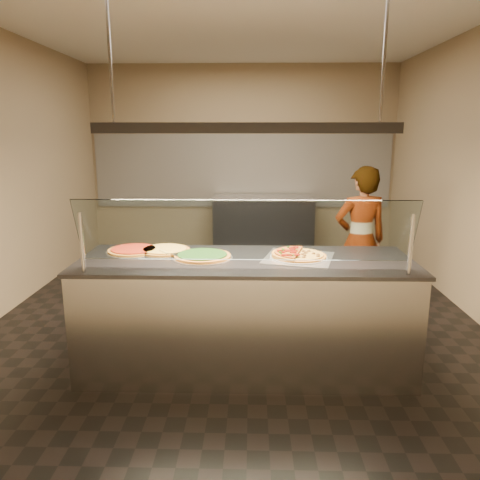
{
  "coord_description": "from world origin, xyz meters",
  "views": [
    {
      "loc": [
        0.16,
        -4.86,
        1.91
      ],
      "look_at": [
        0.06,
        -0.96,
        1.02
      ],
      "focal_mm": 35.0,
      "sensor_mm": 36.0,
      "label": 1
    }
  ],
  "objects_px": {
    "perforated_tray": "(298,257)",
    "half_pizza_sausage": "(312,255)",
    "pizza_tomato": "(134,250)",
    "worker": "(360,240)",
    "serving_counter": "(245,313)",
    "half_pizza_pepperoni": "(286,254)",
    "heat_lamp_housing": "(246,128)",
    "prep_table": "(263,225)",
    "pizza_spinach": "(202,256)",
    "pizza_cheese": "(165,250)",
    "pizza_spatula": "(171,253)",
    "sneeze_guard": "(245,232)"
  },
  "relations": [
    {
      "from": "perforated_tray",
      "to": "half_pizza_sausage",
      "type": "distance_m",
      "value": 0.11
    },
    {
      "from": "pizza_tomato",
      "to": "worker",
      "type": "xyz_separation_m",
      "value": [
        2.17,
        1.09,
        -0.15
      ]
    },
    {
      "from": "serving_counter",
      "to": "half_pizza_sausage",
      "type": "relative_size",
      "value": 5.62
    },
    {
      "from": "half_pizza_pepperoni",
      "to": "heat_lamp_housing",
      "type": "height_order",
      "value": "heat_lamp_housing"
    },
    {
      "from": "pizza_tomato",
      "to": "prep_table",
      "type": "bearing_deg",
      "value": 71.63
    },
    {
      "from": "perforated_tray",
      "to": "pizza_spinach",
      "type": "xyz_separation_m",
      "value": [
        -0.78,
        -0.01,
        0.01
      ]
    },
    {
      "from": "pizza_cheese",
      "to": "pizza_spatula",
      "type": "height_order",
      "value": "pizza_spatula"
    },
    {
      "from": "sneeze_guard",
      "to": "worker",
      "type": "relative_size",
      "value": 1.53
    },
    {
      "from": "half_pizza_pepperoni",
      "to": "pizza_spatula",
      "type": "height_order",
      "value": "half_pizza_pepperoni"
    },
    {
      "from": "serving_counter",
      "to": "half_pizza_sausage",
      "type": "distance_m",
      "value": 0.73
    },
    {
      "from": "sneeze_guard",
      "to": "heat_lamp_housing",
      "type": "height_order",
      "value": "heat_lamp_housing"
    },
    {
      "from": "half_pizza_sausage",
      "to": "pizza_spatula",
      "type": "xyz_separation_m",
      "value": [
        -1.14,
        0.03,
        0.0
      ]
    },
    {
      "from": "serving_counter",
      "to": "worker",
      "type": "height_order",
      "value": "worker"
    },
    {
      "from": "sneeze_guard",
      "to": "pizza_spinach",
      "type": "xyz_separation_m",
      "value": [
        -0.35,
        0.37,
        -0.28
      ]
    },
    {
      "from": "serving_counter",
      "to": "prep_table",
      "type": "distance_m",
      "value": 3.8
    },
    {
      "from": "perforated_tray",
      "to": "pizza_spatula",
      "type": "distance_m",
      "value": 1.04
    },
    {
      "from": "half_pizza_sausage",
      "to": "pizza_cheese",
      "type": "distance_m",
      "value": 1.23
    },
    {
      "from": "worker",
      "to": "pizza_spinach",
      "type": "bearing_deg",
      "value": 28.91
    },
    {
      "from": "half_pizza_pepperoni",
      "to": "pizza_spinach",
      "type": "relative_size",
      "value": 0.97
    },
    {
      "from": "pizza_spinach",
      "to": "serving_counter",
      "type": "bearing_deg",
      "value": -4.41
    },
    {
      "from": "perforated_tray",
      "to": "pizza_cheese",
      "type": "relative_size",
      "value": 1.42
    },
    {
      "from": "serving_counter",
      "to": "pizza_tomato",
      "type": "bearing_deg",
      "value": 167.26
    },
    {
      "from": "pizza_cheese",
      "to": "worker",
      "type": "bearing_deg",
      "value": 29.69
    },
    {
      "from": "serving_counter",
      "to": "perforated_tray",
      "type": "height_order",
      "value": "perforated_tray"
    },
    {
      "from": "pizza_spinach",
      "to": "heat_lamp_housing",
      "type": "bearing_deg",
      "value": -4.41
    },
    {
      "from": "pizza_cheese",
      "to": "sneeze_guard",
      "type": "bearing_deg",
      "value": -39.26
    },
    {
      "from": "perforated_tray",
      "to": "pizza_cheese",
      "type": "bearing_deg",
      "value": 170.89
    },
    {
      "from": "pizza_spinach",
      "to": "prep_table",
      "type": "distance_m",
      "value": 3.84
    },
    {
      "from": "half_pizza_pepperoni",
      "to": "half_pizza_sausage",
      "type": "relative_size",
      "value": 1.0
    },
    {
      "from": "serving_counter",
      "to": "sneeze_guard",
      "type": "bearing_deg",
      "value": -90.0
    },
    {
      "from": "sneeze_guard",
      "to": "pizza_spinach",
      "type": "distance_m",
      "value": 0.58
    },
    {
      "from": "half_pizza_sausage",
      "to": "heat_lamp_housing",
      "type": "bearing_deg",
      "value": -175.84
    },
    {
      "from": "half_pizza_pepperoni",
      "to": "half_pizza_sausage",
      "type": "distance_m",
      "value": 0.21
    },
    {
      "from": "half_pizza_sausage",
      "to": "pizza_cheese",
      "type": "height_order",
      "value": "half_pizza_sausage"
    },
    {
      "from": "half_pizza_pepperoni",
      "to": "serving_counter",
      "type": "bearing_deg",
      "value": -172.84
    },
    {
      "from": "sneeze_guard",
      "to": "pizza_cheese",
      "type": "distance_m",
      "value": 0.93
    },
    {
      "from": "sneeze_guard",
      "to": "heat_lamp_housing",
      "type": "distance_m",
      "value": 0.8
    },
    {
      "from": "sneeze_guard",
      "to": "pizza_spatula",
      "type": "distance_m",
      "value": 0.79
    },
    {
      "from": "half_pizza_pepperoni",
      "to": "pizza_cheese",
      "type": "bearing_deg",
      "value": 169.96
    },
    {
      "from": "pizza_spatula",
      "to": "worker",
      "type": "distance_m",
      "value": 2.21
    },
    {
      "from": "serving_counter",
      "to": "pizza_cheese",
      "type": "relative_size",
      "value": 5.91
    },
    {
      "from": "sneeze_guard",
      "to": "pizza_spinach",
      "type": "bearing_deg",
      "value": 133.31
    },
    {
      "from": "half_pizza_pepperoni",
      "to": "pizza_spinach",
      "type": "height_order",
      "value": "half_pizza_pepperoni"
    },
    {
      "from": "perforated_tray",
      "to": "half_pizza_pepperoni",
      "type": "height_order",
      "value": "half_pizza_pepperoni"
    },
    {
      "from": "sneeze_guard",
      "to": "heat_lamp_housing",
      "type": "relative_size",
      "value": 1.06
    },
    {
      "from": "serving_counter",
      "to": "pizza_cheese",
      "type": "height_order",
      "value": "pizza_cheese"
    },
    {
      "from": "pizza_spinach",
      "to": "worker",
      "type": "bearing_deg",
      "value": 39.26
    },
    {
      "from": "half_pizza_sausage",
      "to": "prep_table",
      "type": "height_order",
      "value": "half_pizza_sausage"
    },
    {
      "from": "perforated_tray",
      "to": "worker",
      "type": "relative_size",
      "value": 0.4
    },
    {
      "from": "perforated_tray",
      "to": "half_pizza_sausage",
      "type": "relative_size",
      "value": 1.35
    }
  ]
}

